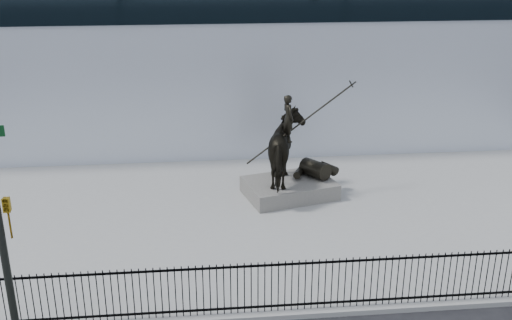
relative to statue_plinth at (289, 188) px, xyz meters
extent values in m
cube|color=gray|center=(-0.91, -1.77, -0.38)|extent=(30.00, 12.00, 0.15)
cube|color=silver|center=(-0.91, 11.23, 4.04)|extent=(44.00, 14.00, 9.00)
cube|color=black|center=(-0.91, -7.52, -0.16)|extent=(22.00, 0.05, 0.05)
cube|color=black|center=(-0.91, -7.52, 1.09)|extent=(22.00, 0.05, 0.05)
cube|color=black|center=(-0.91, -7.52, 0.44)|extent=(22.00, 0.03, 1.50)
cube|color=#595651|center=(0.00, 0.00, 0.00)|extent=(3.75, 3.01, 0.62)
imported|color=black|center=(0.00, 0.00, 1.62)|extent=(2.81, 3.08, 2.62)
imported|color=black|center=(-0.10, -0.03, 2.82)|extent=(0.57, 0.73, 1.78)
cylinder|color=black|center=(0.35, 0.09, 2.55)|extent=(4.10, 1.11, 2.67)
cylinder|color=black|center=(-7.91, -8.57, 3.04)|extent=(0.18, 0.18, 7.00)
imported|color=gold|center=(-7.69, -8.57, 3.24)|extent=(0.16, 0.20, 1.00)
camera|label=1|loc=(-3.44, -21.04, 9.08)|focal=42.00mm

